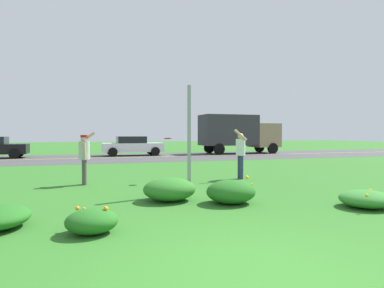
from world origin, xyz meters
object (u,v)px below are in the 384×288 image
person_thrower_red_cap_gray_shirt (84,154)px  person_catcher_white_shirt (240,151)px  box_truck_tan (238,132)px  car_white_center_right (132,146)px  frisbee_red (168,138)px  sign_post_near_path (189,140)px

person_thrower_red_cap_gray_shirt → person_catcher_white_shirt: bearing=-3.4°
person_thrower_red_cap_gray_shirt → box_truck_tan: (12.37, 14.10, 0.83)m
person_thrower_red_cap_gray_shirt → person_catcher_white_shirt: (5.35, -0.32, 0.02)m
person_thrower_red_cap_gray_shirt → car_white_center_right: bearing=75.9°
person_catcher_white_shirt → frisbee_red: person_catcher_white_shirt is taller
person_catcher_white_shirt → box_truck_tan: bearing=64.0°
car_white_center_right → box_truck_tan: size_ratio=0.67×
frisbee_red → car_white_center_right: 14.41m
person_thrower_red_cap_gray_shirt → frisbee_red: size_ratio=6.82×
sign_post_near_path → person_catcher_white_shirt: bearing=40.0°
car_white_center_right → sign_post_near_path: bearing=-92.9°
car_white_center_right → box_truck_tan: (8.84, -0.00, 1.06)m
person_catcher_white_shirt → frisbee_red: 2.72m
car_white_center_right → person_thrower_red_cap_gray_shirt: bearing=-104.1°
car_white_center_right → box_truck_tan: box_truck_tan is taller
person_thrower_red_cap_gray_shirt → car_white_center_right: (3.53, 14.10, -0.23)m
person_catcher_white_shirt → person_thrower_red_cap_gray_shirt: bearing=176.6°
sign_post_near_path → person_catcher_white_shirt: size_ratio=1.63×
car_white_center_right → box_truck_tan: bearing=-0.0°
sign_post_near_path → person_catcher_white_shirt: (2.66, 2.23, -0.47)m
sign_post_near_path → person_thrower_red_cap_gray_shirt: (-2.69, 2.55, -0.50)m
person_thrower_red_cap_gray_shirt → box_truck_tan: size_ratio=0.25×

